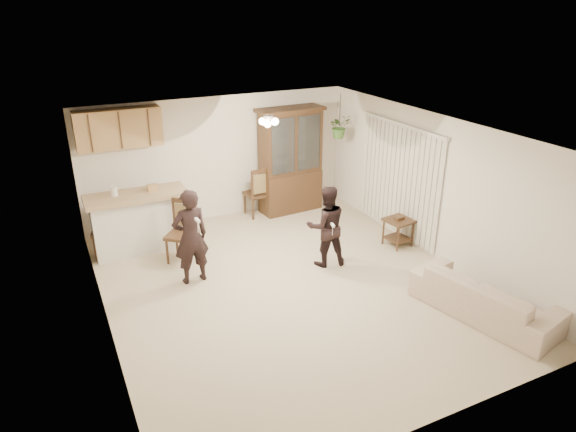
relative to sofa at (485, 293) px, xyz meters
name	(u,v)px	position (x,y,z in m)	size (l,w,h in m)	color
floor	(290,286)	(-2.15, 1.95, -0.37)	(6.50, 6.50, 0.00)	beige
ceiling	(290,132)	(-2.15, 1.95, 2.13)	(5.50, 6.50, 0.02)	silver
wall_back	(219,158)	(-2.15, 5.20, 0.88)	(5.50, 0.02, 2.50)	silver
wall_front	(436,329)	(-2.15, -1.30, 0.88)	(5.50, 0.02, 2.50)	silver
wall_left	(98,250)	(-4.90, 1.95, 0.88)	(0.02, 6.50, 2.50)	silver
wall_right	(433,187)	(0.60, 1.95, 0.88)	(0.02, 6.50, 2.50)	silver
breakfast_bar	(140,224)	(-4.00, 4.30, 0.13)	(1.60, 0.55, 1.00)	silver
bar_top	(136,196)	(-4.00, 4.30, 0.68)	(1.75, 0.70, 0.08)	tan
upper_cabinets	(119,128)	(-4.05, 5.02, 1.73)	(1.50, 0.34, 0.70)	#9C7B44
vertical_blinds	(398,180)	(0.56, 2.85, 0.73)	(0.06, 2.30, 2.10)	beige
ceiling_fixture	(268,121)	(-1.95, 3.15, 2.03)	(0.36, 0.36, 0.20)	#F4E4B7
hanging_plant	(339,126)	(0.15, 4.35, 1.48)	(0.43, 0.37, 0.48)	#2B5923
plant_cord	(340,110)	(0.15, 4.35, 1.81)	(0.01, 0.01, 0.65)	black
sofa	(485,293)	(0.00, 0.00, 0.00)	(1.87, 0.73, 0.73)	#F0E1C6
adult	(190,230)	(-3.47, 2.79, 0.53)	(0.66, 0.43, 1.80)	black
child	(326,228)	(-1.26, 2.37, 0.31)	(0.66, 0.51, 1.35)	black
china_hutch	(290,161)	(-0.71, 4.86, 0.73)	(1.43, 0.63, 2.21)	#351D13
side_table	(398,232)	(0.30, 2.41, -0.10)	(0.53, 0.53, 0.57)	#351D13
chair_bar	(108,239)	(-4.57, 4.35, -0.06)	(0.58, 0.58, 1.08)	#351D13
chair_hutch_left	(182,244)	(-3.43, 3.58, -0.06)	(0.67, 0.67, 1.08)	#351D13
chair_hutch_right	(257,201)	(-1.47, 4.91, -0.07)	(0.50, 0.50, 1.06)	#351D13
controller_adult	(197,220)	(-3.44, 2.43, 0.84)	(0.04, 0.14, 0.04)	white
controller_child	(333,225)	(-1.34, 2.04, 0.51)	(0.04, 0.12, 0.04)	white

